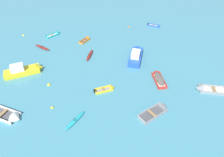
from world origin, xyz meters
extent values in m
ellipsoid|color=maroon|center=(-2.51, 28.56, 0.16)|extent=(1.75, 3.50, 0.32)
torus|color=black|center=(-2.51, 28.56, 0.30)|extent=(0.55, 0.55, 0.07)
cube|color=beige|center=(-9.06, 37.40, 0.04)|extent=(2.62, 2.23, 0.07)
cube|color=teal|center=(-9.32, 37.77, 0.15)|extent=(2.24, 1.65, 0.30)
cube|color=teal|center=(-8.79, 37.04, 0.15)|extent=(2.24, 1.65, 0.30)
cube|color=teal|center=(-10.16, 36.60, 0.15)|extent=(0.60, 0.78, 0.30)
cone|color=teal|center=(-7.91, 38.24, 0.16)|extent=(1.02, 1.07, 0.87)
cube|color=#937047|center=(-9.17, 37.32, 0.21)|extent=(0.71, 0.83, 0.03)
cube|color=gray|center=(-1.48, 19.63, 0.04)|extent=(2.36, 1.12, 0.09)
cube|color=yellow|center=(-1.54, 20.04, 0.17)|extent=(2.35, 0.43, 0.34)
cube|color=yellow|center=(-1.41, 19.23, 0.17)|extent=(2.35, 0.43, 0.34)
cube|color=yellow|center=(-2.65, 19.45, 0.17)|extent=(0.21, 0.81, 0.34)
cone|color=yellow|center=(-0.26, 19.83, 0.19)|extent=(0.66, 0.87, 0.79)
cube|color=#937047|center=(-1.60, 19.61, 0.24)|extent=(0.36, 0.77, 0.03)
cube|color=black|center=(-2.75, 19.43, 0.29)|extent=(0.25, 0.24, 0.48)
cube|color=beige|center=(12.59, 16.91, 0.05)|extent=(3.55, 2.33, 0.10)
cube|color=gray|center=(12.36, 16.25, 0.21)|extent=(3.28, 1.23, 0.41)
cube|color=gray|center=(12.82, 17.57, 0.21)|extent=(3.28, 1.23, 0.41)
cone|color=gray|center=(10.90, 17.50, 0.23)|extent=(1.19, 1.53, 1.34)
cube|color=#937047|center=(12.76, 16.85, 0.29)|extent=(0.75, 1.30, 0.03)
cube|color=beige|center=(12.38, 38.16, 0.03)|extent=(2.29, 2.09, 0.07)
cube|color=blue|center=(12.66, 38.49, 0.13)|extent=(1.88, 1.57, 0.26)
cube|color=blue|center=(12.10, 37.83, 0.13)|extent=(1.88, 1.57, 0.26)
cube|color=blue|center=(11.46, 38.92, 0.13)|extent=(0.61, 0.71, 0.26)
cone|color=blue|center=(13.34, 37.37, 0.14)|extent=(0.95, 0.99, 0.83)
cube|color=#937047|center=(12.28, 38.24, 0.18)|extent=(0.69, 0.76, 0.03)
cube|color=black|center=(11.38, 38.99, 0.22)|extent=(0.31, 0.31, 0.36)
cube|color=#4C4C51|center=(-13.39, 17.59, 0.05)|extent=(3.69, 3.04, 0.10)
cube|color=white|center=(-12.99, 18.22, 0.21)|extent=(3.12, 2.02, 0.42)
cone|color=white|center=(-11.79, 16.58, 0.23)|extent=(1.46, 1.65, 1.43)
cube|color=#937047|center=(-13.55, 17.69, 0.29)|extent=(1.03, 1.33, 0.03)
cube|color=beige|center=(6.42, 20.15, 0.05)|extent=(1.33, 3.33, 0.10)
cube|color=red|center=(5.84, 20.19, 0.19)|extent=(0.34, 3.39, 0.38)
cube|color=red|center=(6.99, 20.10, 0.19)|extent=(0.34, 3.39, 0.38)
cube|color=red|center=(6.28, 18.45, 0.19)|extent=(1.14, 0.21, 0.38)
cone|color=red|center=(6.55, 21.91, 0.21)|extent=(1.17, 0.86, 1.11)
cube|color=#937047|center=(6.40, 19.97, 0.27)|extent=(1.06, 0.43, 0.03)
cube|color=#937047|center=(6.48, 20.96, 0.27)|extent=(1.06, 0.43, 0.03)
ellipsoid|color=#59514C|center=(6.42, 20.15, 0.51)|extent=(1.26, 3.04, 0.35)
cube|color=#4C4C51|center=(-2.99, 33.90, 0.04)|extent=(2.16, 2.26, 0.08)
cube|color=orange|center=(-3.32, 34.20, 0.15)|extent=(1.65, 1.82, 0.31)
cube|color=orange|center=(-2.66, 33.61, 0.15)|extent=(1.65, 1.82, 0.31)
cube|color=orange|center=(-3.80, 33.01, 0.15)|extent=(0.71, 0.65, 0.31)
cone|color=orange|center=(-2.15, 34.83, 0.17)|extent=(1.00, 0.98, 0.85)
cube|color=#937047|center=(-3.07, 33.81, 0.22)|extent=(0.76, 0.72, 0.03)
ellipsoid|color=maroon|center=(-10.62, 32.67, 0.16)|extent=(2.99, 2.95, 0.33)
torus|color=black|center=(-10.62, 32.67, 0.31)|extent=(0.62, 0.62, 0.07)
ellipsoid|color=teal|center=(-5.41, 15.25, 0.14)|extent=(2.52, 2.58, 0.28)
torus|color=black|center=(-5.41, 15.25, 0.27)|extent=(0.53, 0.53, 0.06)
cube|color=yellow|center=(-12.69, 25.48, 0.36)|extent=(5.12, 2.72, 0.73)
cone|color=yellow|center=(-10.22, 26.02, 0.40)|extent=(1.26, 1.62, 1.44)
cube|color=white|center=(-13.17, 25.38, 1.18)|extent=(1.98, 1.58, 0.90)
cube|color=black|center=(-12.41, 25.54, 1.36)|extent=(0.39, 1.17, 0.39)
cube|color=#4C4C51|center=(3.47, 14.58, 0.05)|extent=(3.59, 2.52, 0.11)
cube|color=gray|center=(3.20, 15.18, 0.21)|extent=(3.25, 1.53, 0.43)
cube|color=gray|center=(3.74, 13.97, 0.21)|extent=(3.25, 1.53, 0.43)
cube|color=gray|center=(1.86, 13.85, 0.21)|extent=(0.66, 1.24, 0.43)
cone|color=gray|center=(5.14, 15.33, 0.23)|extent=(1.26, 1.49, 1.27)
cube|color=#937047|center=(3.30, 14.50, 0.30)|extent=(0.82, 1.23, 0.03)
cube|color=blue|center=(4.76, 26.18, 0.39)|extent=(3.77, 5.49, 0.78)
cone|color=blue|center=(5.85, 28.64, 0.43)|extent=(1.82, 1.57, 1.53)
cube|color=white|center=(4.55, 25.70, 1.26)|extent=(1.96, 2.24, 0.97)
cube|color=black|center=(4.88, 26.46, 1.46)|extent=(1.20, 0.64, 0.43)
sphere|color=orange|center=(6.86, 38.63, 0.00)|extent=(0.43, 0.43, 0.43)
sphere|color=yellow|center=(-8.74, 22.14, 0.00)|extent=(0.47, 0.47, 0.47)
sphere|color=yellow|center=(-14.85, 38.59, 0.00)|extent=(0.45, 0.45, 0.45)
sphere|color=yellow|center=(-8.04, 17.76, 0.00)|extent=(0.38, 0.38, 0.38)
camera|label=1|loc=(-3.81, 1.49, 16.89)|focal=30.03mm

